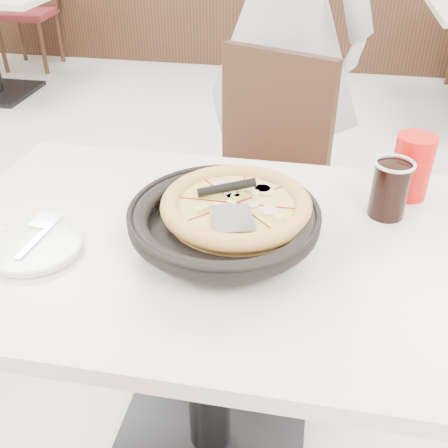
% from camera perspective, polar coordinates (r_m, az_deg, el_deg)
% --- Properties ---
extents(floor, '(7.00, 7.00, 0.00)m').
position_cam_1_polar(floor, '(1.86, -5.18, -16.18)').
color(floor, '#A5A5A0').
rests_on(floor, ground).
extents(wainscot_back, '(5.90, 0.03, 1.10)m').
position_cam_1_polar(wainscot_back, '(4.72, 6.34, 22.89)').
color(wainscot_back, black).
rests_on(wainscot_back, floor).
extents(main_table, '(1.29, 0.94, 0.75)m').
position_cam_1_polar(main_table, '(1.41, -1.67, -14.03)').
color(main_table, silver).
rests_on(main_table, floor).
extents(chair_far, '(0.55, 0.55, 0.95)m').
position_cam_1_polar(chair_far, '(1.83, 2.47, 2.47)').
color(chair_far, black).
rests_on(chair_far, floor).
extents(trivet, '(0.13, 0.13, 0.04)m').
position_cam_1_polar(trivet, '(1.11, -0.94, -2.13)').
color(trivet, black).
rests_on(trivet, main_table).
extents(pizza_pan, '(0.37, 0.37, 0.01)m').
position_cam_1_polar(pizza_pan, '(1.12, -0.00, -0.34)').
color(pizza_pan, black).
rests_on(pizza_pan, trivet).
extents(pizza, '(0.33, 0.33, 0.02)m').
position_cam_1_polar(pizza, '(1.14, 1.35, 1.37)').
color(pizza, '#BC873E').
rests_on(pizza, pizza_pan).
extents(pizza_server, '(0.11, 0.12, 0.00)m').
position_cam_1_polar(pizza_server, '(1.06, 0.96, 0.69)').
color(pizza_server, silver).
rests_on(pizza_server, pizza).
extents(side_plate, '(0.22, 0.22, 0.01)m').
position_cam_1_polar(side_plate, '(1.19, -19.83, -2.37)').
color(side_plate, white).
rests_on(side_plate, napkin).
extents(fork, '(0.03, 0.15, 0.00)m').
position_cam_1_polar(fork, '(1.20, -19.70, -1.58)').
color(fork, silver).
rests_on(fork, side_plate).
extents(cola_glass, '(0.09, 0.09, 0.13)m').
position_cam_1_polar(cola_glass, '(1.27, 17.57, 3.48)').
color(cola_glass, black).
rests_on(cola_glass, main_table).
extents(red_cup, '(0.11, 0.11, 0.16)m').
position_cam_1_polar(red_cup, '(1.36, 19.76, 5.91)').
color(red_cup, red).
rests_on(red_cup, main_table).
extents(diner_person, '(0.83, 0.71, 1.93)m').
position_cam_1_polar(diner_person, '(2.13, 6.42, 21.15)').
color(diner_person, silver).
rests_on(diner_person, floor).
extents(bg_chair_left_far, '(0.44, 0.44, 0.95)m').
position_cam_1_polar(bg_chair_left_far, '(5.04, -20.81, 20.90)').
color(bg_chair_left_far, black).
rests_on(bg_chair_left_far, floor).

